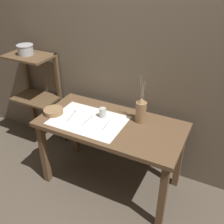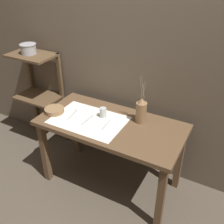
{
  "view_description": "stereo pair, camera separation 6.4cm",
  "coord_description": "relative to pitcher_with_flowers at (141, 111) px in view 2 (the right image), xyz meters",
  "views": [
    {
      "loc": [
        0.9,
        -1.78,
        2.06
      ],
      "look_at": [
        0.01,
        0.0,
        0.86
      ],
      "focal_mm": 42.0,
      "sensor_mm": 36.0,
      "label": 1
    },
    {
      "loc": [
        0.96,
        -1.75,
        2.06
      ],
      "look_at": [
        0.01,
        0.0,
        0.86
      ],
      "focal_mm": 42.0,
      "sensor_mm": 36.0,
      "label": 2
    }
  ],
  "objects": [
    {
      "name": "glass_tumbler_near",
      "position": [
        -0.34,
        -0.09,
        -0.06
      ],
      "size": [
        0.06,
        0.06,
        0.09
      ],
      "color": "#B7C1BC",
      "rests_on": "wooden_table"
    },
    {
      "name": "fork_outer",
      "position": [
        -0.44,
        -0.22,
        -0.11
      ],
      "size": [
        0.02,
        0.19,
        0.0
      ],
      "color": "#A8A8AD",
      "rests_on": "wooden_table"
    },
    {
      "name": "linen_cloth",
      "position": [
        -0.43,
        -0.2,
        -0.11
      ],
      "size": [
        0.67,
        0.46,
        0.0
      ],
      "color": "white",
      "rests_on": "wooden_table"
    },
    {
      "name": "spoon_outer",
      "position": [
        -0.62,
        -0.16,
        -0.11
      ],
      "size": [
        0.04,
        0.2,
        0.02
      ],
      "color": "#A8A8AD",
      "rests_on": "wooden_table"
    },
    {
      "name": "metal_pot_large",
      "position": [
        -1.35,
        0.07,
        0.35
      ],
      "size": [
        0.17,
        0.17,
        0.1
      ],
      "color": "#A8A8AD",
      "rests_on": "wooden_shelf_unit"
    },
    {
      "name": "knife_center",
      "position": [
        -0.25,
        -0.2,
        -0.11
      ],
      "size": [
        0.02,
        0.19,
        0.0
      ],
      "color": "#A8A8AD",
      "rests_on": "wooden_table"
    },
    {
      "name": "wooden_bowl",
      "position": [
        -0.8,
        -0.25,
        -0.09
      ],
      "size": [
        0.19,
        0.19,
        0.05
      ],
      "color": "#8E6B47",
      "rests_on": "wooden_table"
    },
    {
      "name": "wooden_table",
      "position": [
        -0.23,
        -0.15,
        -0.22
      ],
      "size": [
        1.34,
        0.66,
        0.74
      ],
      "color": "brown",
      "rests_on": "ground_plane"
    },
    {
      "name": "pitcher_with_flowers",
      "position": [
        0.0,
        0.0,
        0.0
      ],
      "size": [
        0.1,
        0.1,
        0.45
      ],
      "color": "olive",
      "rests_on": "wooden_table"
    },
    {
      "name": "stone_wall_back",
      "position": [
        -0.23,
        0.29,
        0.34
      ],
      "size": [
        7.0,
        0.06,
        2.4
      ],
      "color": "brown",
      "rests_on": "ground_plane"
    },
    {
      "name": "ground_plane",
      "position": [
        -0.23,
        -0.15,
        -0.86
      ],
      "size": [
        12.0,
        12.0,
        0.0
      ],
      "primitive_type": "plane",
      "color": "brown"
    },
    {
      "name": "wooden_shelf_unit",
      "position": [
        -1.32,
        0.11,
        -0.06
      ],
      "size": [
        0.5,
        0.34,
        1.15
      ],
      "color": "brown",
      "rests_on": "ground_plane"
    }
  ]
}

